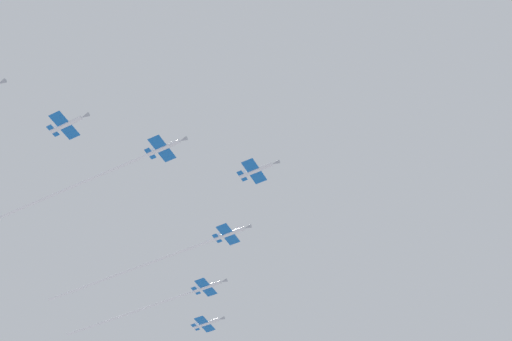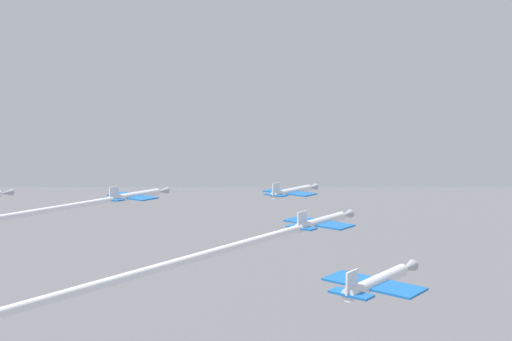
# 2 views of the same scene
# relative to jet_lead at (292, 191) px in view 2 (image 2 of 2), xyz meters

# --- Properties ---
(jet_lead) EXTENTS (12.08, 9.00, 2.50)m
(jet_lead) POSITION_rel_jet_lead_xyz_m (0.00, 0.00, 0.00)
(jet_lead) COLOR white
(jet_port_inner) EXTENTS (71.33, 17.25, 2.50)m
(jet_port_inner) POSITION_rel_jet_lead_xyz_m (36.31, -25.00, -0.25)
(jet_port_inner) COLOR white
(jet_starboard_inner) EXTENTS (67.60, 16.53, 2.50)m
(jet_starboard_inner) POSITION_rel_jet_lead_xyz_m (41.33, 9.98, 0.24)
(jet_starboard_inner) COLOR white
(jet_starboard_outer) EXTENTS (12.08, 9.00, 2.50)m
(jet_starboard_outer) POSITION_rel_jet_lead_xyz_m (41.45, 27.94, 0.17)
(jet_starboard_outer) COLOR white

